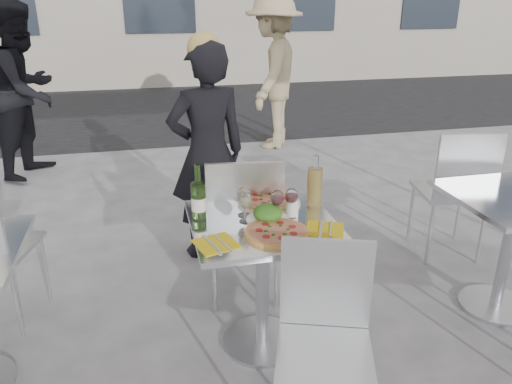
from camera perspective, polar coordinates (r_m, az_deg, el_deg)
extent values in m
plane|color=#5F5E61|center=(2.92, 0.71, -16.81)|extent=(80.00, 80.00, 0.00)
cube|color=black|center=(8.92, -9.53, 9.58)|extent=(24.00, 5.00, 0.00)
cylinder|color=#B7BABF|center=(2.91, 0.71, -16.62)|extent=(0.44, 0.44, 0.02)
cylinder|color=#B7BABF|center=(2.71, 0.74, -10.65)|extent=(0.07, 0.07, 0.72)
cube|color=silver|center=(2.53, 0.78, -3.64)|extent=(0.72, 0.72, 0.03)
cylinder|color=#B7BABF|center=(3.52, 25.66, -11.57)|extent=(0.44, 0.44, 0.02)
cylinder|color=#B7BABF|center=(3.35, 26.65, -6.39)|extent=(0.07, 0.07, 0.72)
cylinder|color=silver|center=(3.39, 1.47, -6.16)|extent=(0.03, 0.03, 0.47)
cylinder|color=silver|center=(3.37, -4.92, -6.43)|extent=(0.03, 0.03, 0.47)
cylinder|color=silver|center=(3.07, 2.34, -9.41)|extent=(0.03, 0.03, 0.47)
cylinder|color=silver|center=(3.04, -4.78, -9.75)|extent=(0.03, 0.03, 0.47)
cube|color=silver|center=(3.10, -1.52, -3.91)|extent=(0.49, 0.49, 0.03)
cube|color=silver|center=(2.80, -1.23, -1.21)|extent=(0.44, 0.08, 0.47)
cylinder|color=silver|center=(2.45, 3.28, -19.36)|extent=(0.02, 0.02, 0.42)
cylinder|color=silver|center=(2.46, 11.63, -19.56)|extent=(0.02, 0.02, 0.42)
cube|color=silver|center=(2.18, 7.83, -18.04)|extent=(0.50, 0.50, 0.02)
cube|color=silver|center=(2.21, 8.02, -10.27)|extent=(0.38, 0.15, 0.42)
cylinder|color=silver|center=(3.39, -22.90, -8.13)|extent=(0.02, 0.02, 0.46)
cylinder|color=silver|center=(3.12, -25.67, -11.38)|extent=(0.02, 0.02, 0.46)
cylinder|color=silver|center=(4.21, 22.12, -2.08)|extent=(0.03, 0.03, 0.47)
cylinder|color=silver|center=(4.06, 17.28, -2.27)|extent=(0.03, 0.03, 0.47)
cylinder|color=silver|center=(3.90, 24.38, -4.29)|extent=(0.03, 0.03, 0.47)
cylinder|color=silver|center=(3.74, 19.22, -4.60)|extent=(0.03, 0.03, 0.47)
cube|color=silver|center=(3.88, 21.23, 0.05)|extent=(0.51, 0.51, 0.03)
cube|color=silver|center=(3.62, 23.14, 2.50)|extent=(0.44, 0.10, 0.47)
imported|color=black|center=(3.54, -5.56, 4.40)|extent=(0.62, 0.46, 1.55)
imported|color=black|center=(5.76, -24.78, 10.47)|extent=(0.95, 1.06, 1.79)
imported|color=tan|center=(6.28, 1.96, 13.46)|extent=(1.15, 1.38, 1.85)
cylinder|color=tan|center=(2.39, 2.41, -4.66)|extent=(0.31, 0.31, 0.02)
cylinder|color=#CEB985|center=(2.38, 2.41, -4.44)|extent=(0.27, 0.27, 0.00)
cylinder|color=white|center=(2.73, 1.50, -1.19)|extent=(0.34, 0.34, 0.01)
cylinder|color=tan|center=(2.73, 1.50, -0.90)|extent=(0.30, 0.30, 0.02)
cylinder|color=#CEB985|center=(2.72, 1.50, -0.70)|extent=(0.27, 0.27, 0.00)
cylinder|color=white|center=(2.52, 1.36, -3.18)|extent=(0.22, 0.22, 0.01)
ellipsoid|color=#1F5B16|center=(2.51, 1.36, -2.37)|extent=(0.15, 0.15, 0.08)
sphere|color=#B21914|center=(2.53, 2.13, -1.90)|extent=(0.03, 0.03, 0.03)
cylinder|color=#32541F|center=(2.51, -6.56, -1.13)|extent=(0.07, 0.07, 0.20)
cone|color=#32541F|center=(2.47, -6.66, 1.01)|extent=(0.07, 0.07, 0.03)
cylinder|color=#32541F|center=(2.46, -6.71, 1.99)|extent=(0.03, 0.03, 0.10)
cylinder|color=silver|center=(2.51, -6.56, -1.34)|extent=(0.07, 0.07, 0.07)
cylinder|color=tan|center=(2.66, 6.72, 0.45)|extent=(0.08, 0.08, 0.22)
cylinder|color=white|center=(2.61, 6.85, 3.31)|extent=(0.03, 0.03, 0.08)
cylinder|color=white|center=(2.57, 4.15, -1.80)|extent=(0.06, 0.06, 0.09)
cylinder|color=silver|center=(2.55, 4.18, -0.71)|extent=(0.06, 0.06, 0.02)
cylinder|color=white|center=(2.52, -1.25, -3.33)|extent=(0.06, 0.06, 0.00)
cylinder|color=white|center=(2.50, -1.26, -2.44)|extent=(0.01, 0.01, 0.09)
ellipsoid|color=white|center=(2.47, -1.27, -0.96)|extent=(0.07, 0.07, 0.08)
ellipsoid|color=beige|center=(2.48, -1.27, -1.17)|extent=(0.05, 0.05, 0.05)
cylinder|color=white|center=(2.59, -1.42, -2.63)|extent=(0.06, 0.06, 0.00)
cylinder|color=white|center=(2.57, -1.43, -1.76)|extent=(0.01, 0.01, 0.09)
ellipsoid|color=white|center=(2.54, -1.45, -0.31)|extent=(0.07, 0.07, 0.08)
ellipsoid|color=beige|center=(2.55, -1.44, -0.52)|extent=(0.05, 0.05, 0.05)
cylinder|color=white|center=(2.55, 2.41, -3.02)|extent=(0.06, 0.06, 0.00)
cylinder|color=white|center=(2.53, 2.43, -2.14)|extent=(0.01, 0.01, 0.09)
ellipsoid|color=white|center=(2.50, 2.45, -0.67)|extent=(0.07, 0.07, 0.08)
ellipsoid|color=#490A0F|center=(2.51, 2.45, -0.88)|extent=(0.05, 0.05, 0.05)
cylinder|color=white|center=(2.58, 4.01, -2.79)|extent=(0.06, 0.06, 0.00)
cylinder|color=white|center=(2.56, 4.04, -1.92)|extent=(0.01, 0.01, 0.09)
ellipsoid|color=white|center=(2.53, 4.08, -0.46)|extent=(0.07, 0.07, 0.08)
ellipsoid|color=#490A0F|center=(2.54, 4.07, -0.67)|extent=(0.05, 0.05, 0.05)
cube|color=yellow|center=(2.30, -4.60, -5.90)|extent=(0.22, 0.22, 0.00)
cube|color=#B7BABF|center=(2.30, -5.10, -5.86)|extent=(0.07, 0.20, 0.00)
cube|color=#B7BABF|center=(2.31, -3.87, -5.74)|extent=(0.06, 0.18, 0.00)
cube|color=yellow|center=(2.45, 7.88, -4.25)|extent=(0.24, 0.24, 0.00)
cube|color=#B7BABF|center=(2.45, 7.45, -4.22)|extent=(0.09, 0.19, 0.00)
cube|color=#B7BABF|center=(2.46, 8.54, -4.09)|extent=(0.08, 0.17, 0.00)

